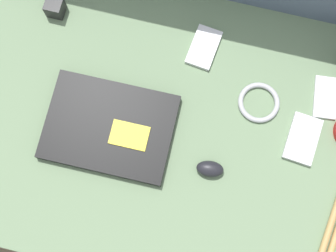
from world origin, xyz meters
TOP-DOWN VIEW (x-y plane):
  - ground_plane at (0.00, 0.00)m, footprint 8.00×8.00m
  - couch_seat at (0.00, 0.00)m, footprint 1.20×0.73m
  - laptop at (-0.14, -0.03)m, footprint 0.31×0.23m
  - computer_mouse at (0.12, -0.08)m, footprint 0.07×0.04m
  - phone_silver at (0.36, 0.17)m, footprint 0.07×0.11m
  - phone_black at (0.04, 0.22)m, footprint 0.08×0.11m
  - phone_small at (0.32, 0.05)m, footprint 0.08×0.12m
  - charger_brick at (-0.35, 0.23)m, footprint 0.04×0.04m
  - cable_coil at (0.20, 0.11)m, footprint 0.10×0.10m

SIDE VIEW (x-z plane):
  - ground_plane at x=0.00m, z-range 0.00..0.00m
  - couch_seat at x=0.00m, z-range 0.00..0.11m
  - phone_silver at x=0.36m, z-range 0.11..0.12m
  - phone_black at x=0.04m, z-range 0.11..0.12m
  - cable_coil at x=0.20m, z-range 0.11..0.12m
  - phone_small at x=0.32m, z-range 0.11..0.12m
  - laptop at x=-0.14m, z-range 0.11..0.14m
  - computer_mouse at x=0.12m, z-range 0.11..0.14m
  - charger_brick at x=-0.35m, z-range 0.11..0.15m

